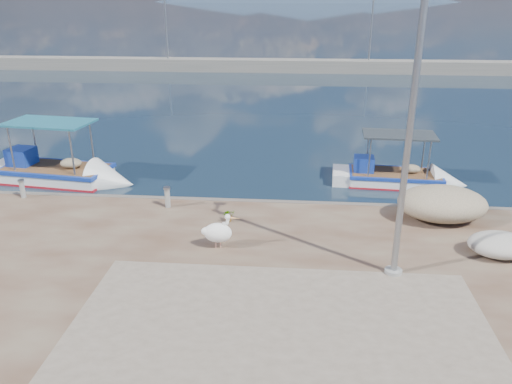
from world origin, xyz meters
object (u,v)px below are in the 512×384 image
(boat_left, at_px, (56,175))
(lamp_post, at_px, (407,149))
(boat_right, at_px, (393,179))
(pelican, at_px, (218,232))
(bollard_near, at_px, (167,196))

(boat_left, height_order, lamp_post, lamp_post)
(boat_right, xyz_separation_m, pelican, (-6.02, -7.00, 0.80))
(bollard_near, bearing_deg, pelican, -51.85)
(boat_left, distance_m, bollard_near, 6.64)
(boat_left, distance_m, lamp_post, 14.77)
(boat_right, bearing_deg, boat_left, -173.12)
(boat_right, bearing_deg, lamp_post, -96.11)
(boat_right, bearing_deg, bollard_near, -148.77)
(lamp_post, bearing_deg, pelican, 168.44)
(pelican, height_order, bollard_near, pelican)
(boat_right, distance_m, pelican, 9.26)
(pelican, xyz_separation_m, bollard_near, (-2.14, 2.73, -0.10))
(bollard_near, bearing_deg, boat_right, 27.58)
(lamp_post, height_order, bollard_near, lamp_post)
(pelican, bearing_deg, lamp_post, -14.80)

